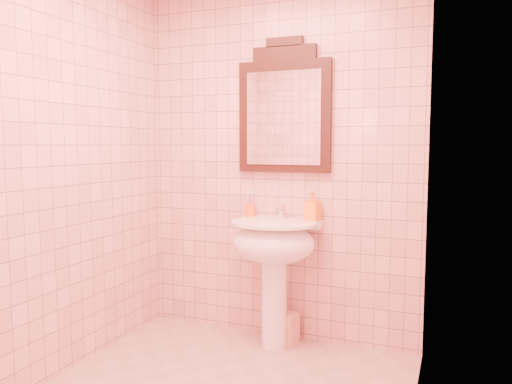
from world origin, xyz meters
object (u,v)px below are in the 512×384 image
at_px(mirror, 284,111).
at_px(toothbrush_cup, 250,210).
at_px(towel, 284,327).
at_px(soap_dispenser, 313,206).
at_px(pedestal_sink, 274,251).

bearing_deg(mirror, toothbrush_cup, -172.36).
relative_size(mirror, towel, 4.22).
bearing_deg(mirror, soap_dispenser, -13.54).
xyz_separation_m(pedestal_sink, toothbrush_cup, (-0.24, 0.17, 0.25)).
xyz_separation_m(mirror, towel, (0.05, -0.11, -1.50)).
distance_m(pedestal_sink, towel, 0.56).
bearing_deg(toothbrush_cup, mirror, 7.64).
xyz_separation_m(mirror, toothbrush_cup, (-0.24, -0.03, -0.70)).
xyz_separation_m(mirror, soap_dispenser, (0.23, -0.05, -0.65)).
bearing_deg(soap_dispenser, towel, -150.12).
height_order(pedestal_sink, toothbrush_cup, toothbrush_cup).
bearing_deg(toothbrush_cup, towel, -14.81).
height_order(toothbrush_cup, soap_dispenser, soap_dispenser).
height_order(mirror, towel, mirror).
bearing_deg(mirror, towel, -66.99).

